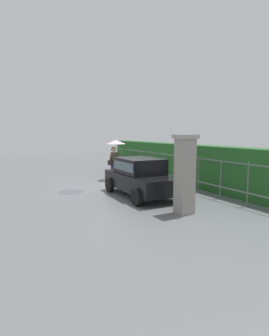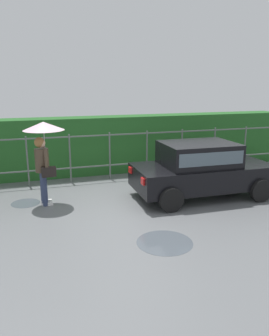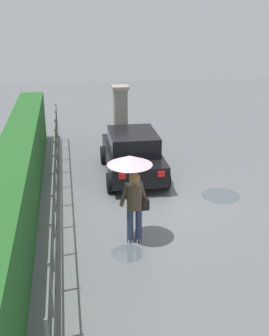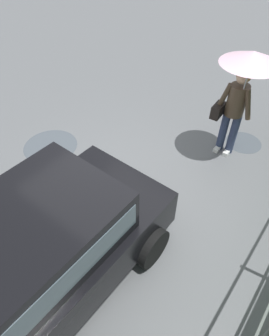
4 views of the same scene
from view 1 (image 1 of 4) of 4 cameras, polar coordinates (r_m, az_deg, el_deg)
ground_plane at (r=12.82m, az=-3.32°, el=-4.00°), size 40.00×40.00×0.00m
car at (r=11.11m, az=1.26°, el=-1.51°), size 3.76×1.91×1.48m
pedestrian at (r=14.89m, az=-3.96°, el=3.61°), size 1.00×1.00×2.09m
gate_pillar at (r=8.76m, az=10.05°, el=-1.09°), size 0.60×0.60×2.42m
fence_section at (r=13.97m, az=6.12°, el=0.34°), size 12.53×0.05×1.50m
hedge_row at (r=14.48m, az=9.16°, el=1.02°), size 13.48×0.90×1.90m
puddle_near at (r=12.23m, az=-12.67°, el=-4.70°), size 1.10×1.10×0.00m
puddle_far at (r=15.62m, az=-4.04°, el=-1.97°), size 0.73×0.73×0.00m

